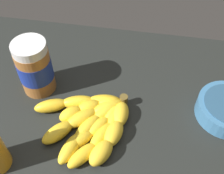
# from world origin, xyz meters

# --- Properties ---
(ground_plane) EXTENTS (0.90, 0.56, 0.04)m
(ground_plane) POSITION_xyz_m (0.00, 0.00, -0.02)
(ground_plane) COLOR black
(banana_bunch) EXTENTS (0.23, 0.21, 0.04)m
(banana_bunch) POSITION_xyz_m (0.03, 0.08, 0.02)
(banana_bunch) COLOR yellow
(banana_bunch) RESTS_ON ground_plane
(peanut_butter_jar) EXTENTS (0.08, 0.08, 0.15)m
(peanut_butter_jar) POSITION_xyz_m (0.19, -0.01, 0.07)
(peanut_butter_jar) COLOR #9E602D
(peanut_butter_jar) RESTS_ON ground_plane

